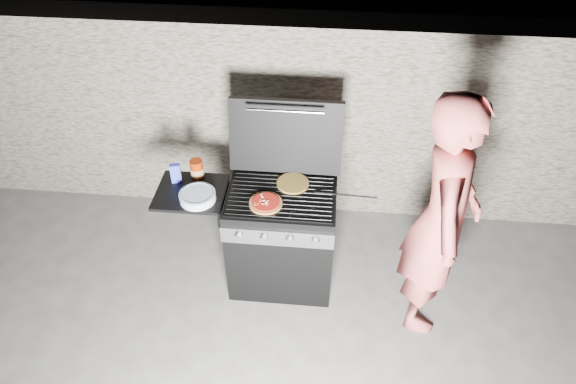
# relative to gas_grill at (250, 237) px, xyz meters

# --- Properties ---
(ground) EXTENTS (50.00, 50.00, 0.00)m
(ground) POSITION_rel_gas_grill_xyz_m (0.25, 0.00, -0.46)
(ground) COLOR #484541
(stone_wall) EXTENTS (8.00, 0.35, 1.80)m
(stone_wall) POSITION_rel_gas_grill_xyz_m (0.25, 1.05, 0.44)
(stone_wall) COLOR gray
(stone_wall) RESTS_ON ground
(gas_grill) EXTENTS (1.34, 0.79, 0.91)m
(gas_grill) POSITION_rel_gas_grill_xyz_m (0.00, 0.00, 0.00)
(gas_grill) COLOR black
(gas_grill) RESTS_ON ground
(pizza_topped) EXTENTS (0.24, 0.24, 0.03)m
(pizza_topped) POSITION_rel_gas_grill_xyz_m (0.15, -0.10, 0.47)
(pizza_topped) COLOR #E0BC66
(pizza_topped) RESTS_ON gas_grill
(pizza_plain) EXTENTS (0.28, 0.28, 0.01)m
(pizza_plain) POSITION_rel_gas_grill_xyz_m (0.32, 0.14, 0.46)
(pizza_plain) COLOR gold
(pizza_plain) RESTS_ON gas_grill
(sauce_jar) EXTENTS (0.12, 0.12, 0.15)m
(sauce_jar) POSITION_rel_gas_grill_xyz_m (-0.40, 0.17, 0.52)
(sauce_jar) COLOR #841F02
(sauce_jar) RESTS_ON gas_grill
(blue_carton) EXTENTS (0.08, 0.06, 0.16)m
(blue_carton) POSITION_rel_gas_grill_xyz_m (-0.54, 0.10, 0.53)
(blue_carton) COLOR #2A39B5
(blue_carton) RESTS_ON gas_grill
(plate_stack) EXTENTS (0.28, 0.28, 0.06)m
(plate_stack) POSITION_rel_gas_grill_xyz_m (-0.34, -0.09, 0.48)
(plate_stack) COLOR silver
(plate_stack) RESTS_ON gas_grill
(person) EXTENTS (0.55, 0.76, 1.93)m
(person) POSITION_rel_gas_grill_xyz_m (1.36, -0.20, 0.51)
(person) COLOR #B84D49
(person) RESTS_ON ground
(tongs) EXTENTS (0.44, 0.12, 0.09)m
(tongs) POSITION_rel_gas_grill_xyz_m (0.71, 0.00, 0.50)
(tongs) COLOR black
(tongs) RESTS_ON gas_grill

